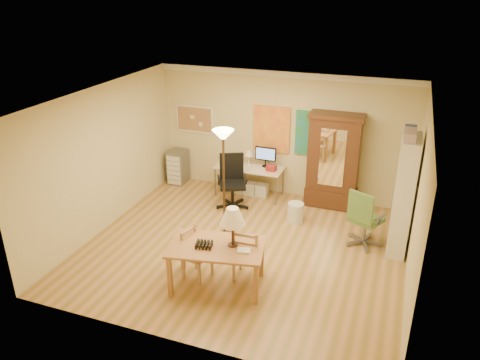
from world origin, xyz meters
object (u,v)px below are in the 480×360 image
(office_chair_black, at_px, (232,193))
(armoire, at_px, (333,167))
(office_chair_green, at_px, (363,230))
(bookshelf, at_px, (403,196))
(dining_table, at_px, (222,238))
(computer_desk, at_px, (251,178))

(office_chair_black, distance_m, armoire, 2.14)
(office_chair_green, bearing_deg, office_chair_black, 167.08)
(office_chair_green, height_order, armoire, armoire)
(office_chair_green, distance_m, bookshelf, 0.94)
(armoire, bearing_deg, dining_table, -107.72)
(office_chair_black, bearing_deg, bookshelf, -9.59)
(dining_table, height_order, computer_desk, dining_table)
(dining_table, xyz_separation_m, office_chair_black, (-0.84, 2.60, -0.55))
(office_chair_green, bearing_deg, bookshelf, 6.83)
(computer_desk, xyz_separation_m, office_chair_black, (-0.17, -0.69, -0.11))
(dining_table, relative_size, office_chair_black, 1.40)
(office_chair_black, distance_m, office_chair_green, 2.81)
(office_chair_black, height_order, armoire, armoire)
(office_chair_black, xyz_separation_m, bookshelf, (3.32, -0.56, 0.73))
(dining_table, distance_m, computer_desk, 3.38)
(computer_desk, bearing_deg, dining_table, -78.58)
(dining_table, relative_size, computer_desk, 1.07)
(dining_table, bearing_deg, armoire, 72.28)
(dining_table, xyz_separation_m, office_chair_green, (1.91, 1.97, -0.56))
(office_chair_black, height_order, office_chair_green, office_chair_black)
(dining_table, bearing_deg, office_chair_black, 107.80)
(office_chair_black, bearing_deg, dining_table, -72.20)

